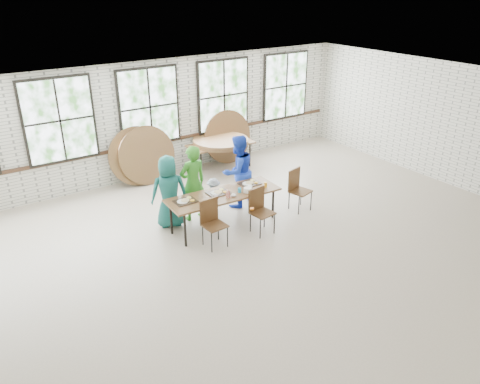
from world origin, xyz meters
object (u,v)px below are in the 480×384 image
(dining_table, at_px, (224,196))
(storage_table, at_px, (221,145))
(chair_near_right, at_px, (259,207))
(chair_near_left, at_px, (212,219))

(dining_table, relative_size, storage_table, 1.32)
(dining_table, relative_size, chair_near_right, 2.57)
(chair_near_left, bearing_deg, dining_table, 36.85)
(chair_near_right, xyz_separation_m, storage_table, (1.20, 3.39, 0.13))
(chair_near_right, bearing_deg, chair_near_left, 168.18)
(chair_near_left, xyz_separation_m, chair_near_right, (1.08, -0.10, 0.00))
(storage_table, bearing_deg, chair_near_right, -105.70)
(dining_table, height_order, storage_table, same)
(dining_table, xyz_separation_m, chair_near_right, (0.48, -0.62, -0.13))
(dining_table, bearing_deg, storage_table, 61.74)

